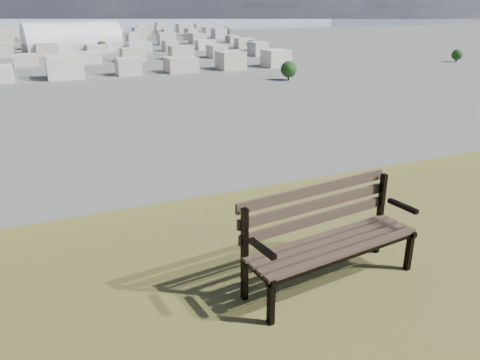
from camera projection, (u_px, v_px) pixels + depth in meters
name	position (u px, v px, depth m)	size (l,w,h in m)	color
park_bench	(327.00, 231.00, 4.06)	(1.67, 0.72, 0.85)	#3D2E23
arena	(73.00, 43.00, 287.00)	(58.68, 31.39, 23.59)	#BBBAB6
city_blocks	(28.00, 40.00, 347.79)	(395.00, 361.00, 7.00)	beige
bay_water	(24.00, 23.00, 782.23)	(2400.00, 700.00, 0.12)	#879AAC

